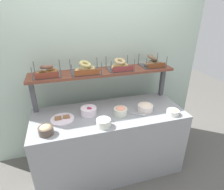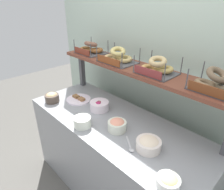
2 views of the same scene
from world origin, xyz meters
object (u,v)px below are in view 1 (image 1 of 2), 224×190
(bowl_egg_salad, at_px, (173,112))
(bowl_lox_spread, at_px, (120,111))
(bagel_basket_sesame, at_px, (120,66))
(bagel_basket_poppy, at_px, (152,62))
(bowl_cream_cheese, at_px, (103,122))
(bagel_basket_plain, at_px, (85,69))
(bowl_potato_salad, at_px, (145,107))
(bowl_hummus, at_px, (46,130))
(serving_spoon_near_plate, at_px, (140,115))
(bagel_basket_cinnamon_raisin, at_px, (47,72))
(bowl_beet_salad, at_px, (89,111))
(serving_plate_white, at_px, (62,119))

(bowl_egg_salad, relative_size, bowl_lox_spread, 0.91)
(bagel_basket_sesame, bearing_deg, bagel_basket_poppy, 1.58)
(bowl_cream_cheese, distance_m, bagel_basket_plain, 0.65)
(bowl_potato_salad, relative_size, bowl_hummus, 1.26)
(bowl_cream_cheese, distance_m, bagel_basket_poppy, 1.03)
(serving_spoon_near_plate, bearing_deg, bagel_basket_poppy, 53.09)
(bowl_egg_salad, distance_m, bagel_basket_plain, 1.12)
(bagel_basket_plain, distance_m, bagel_basket_poppy, 0.86)
(bowl_cream_cheese, relative_size, bagel_basket_plain, 0.44)
(bagel_basket_cinnamon_raisin, relative_size, bagel_basket_poppy, 1.01)
(bagel_basket_cinnamon_raisin, distance_m, bagel_basket_plain, 0.42)
(bowl_egg_salad, relative_size, bowl_beet_salad, 0.76)
(bowl_beet_salad, xyz_separation_m, bowl_cream_cheese, (0.11, -0.28, 0.01))
(bowl_beet_salad, height_order, bowl_potato_salad, bowl_beet_salad)
(bowl_lox_spread, relative_size, bagel_basket_plain, 0.46)
(bagel_basket_cinnamon_raisin, bearing_deg, bagel_basket_plain, -2.89)
(serving_spoon_near_plate, bearing_deg, bowl_beet_salad, 161.71)
(bowl_hummus, bearing_deg, bagel_basket_plain, 43.90)
(bowl_egg_salad, relative_size, bowl_hummus, 0.96)
(bagel_basket_poppy, bearing_deg, bowl_cream_cheese, -146.22)
(serving_plate_white, distance_m, bagel_basket_poppy, 1.30)
(bowl_egg_salad, xyz_separation_m, bagel_basket_poppy, (-0.04, 0.51, 0.44))
(bowl_egg_salad, height_order, bowl_lox_spread, bowl_lox_spread)
(serving_plate_white, distance_m, bagel_basket_plain, 0.62)
(bowl_cream_cheese, relative_size, bowl_hummus, 1.03)
(bowl_cream_cheese, bearing_deg, bagel_basket_cinnamon_raisin, 134.59)
(bowl_cream_cheese, bearing_deg, serving_plate_white, 149.27)
(bowl_beet_salad, distance_m, serving_spoon_near_plate, 0.59)
(serving_spoon_near_plate, height_order, bagel_basket_poppy, bagel_basket_poppy)
(bagel_basket_plain, bearing_deg, serving_spoon_near_plate, -36.62)
(bagel_basket_cinnamon_raisin, bearing_deg, bagel_basket_sesame, -0.45)
(bowl_hummus, bearing_deg, bowl_lox_spread, 9.93)
(bowl_beet_salad, height_order, serving_spoon_near_plate, bowl_beet_salad)
(bowl_hummus, xyz_separation_m, bagel_basket_sesame, (0.90, 0.48, 0.43))
(bowl_beet_salad, height_order, serving_plate_white, bowl_beet_salad)
(bowl_lox_spread, distance_m, bowl_cream_cheese, 0.29)
(bowl_beet_salad, xyz_separation_m, bagel_basket_poppy, (0.88, 0.24, 0.43))
(bowl_beet_salad, bearing_deg, serving_spoon_near_plate, -18.29)
(bagel_basket_sesame, bearing_deg, bagel_basket_cinnamon_raisin, 179.55)
(bowl_potato_salad, bearing_deg, serving_plate_white, 175.98)
(bowl_lox_spread, xyz_separation_m, bowl_potato_salad, (0.31, 0.00, -0.00))
(bowl_lox_spread, height_order, bagel_basket_cinnamon_raisin, bagel_basket_cinnamon_raisin)
(bowl_lox_spread, distance_m, serving_spoon_near_plate, 0.23)
(serving_spoon_near_plate, distance_m, bagel_basket_plain, 0.82)
(bowl_egg_salad, xyz_separation_m, bowl_hummus, (-1.38, 0.02, 0.01))
(bowl_cream_cheese, distance_m, bagel_basket_sesame, 0.74)
(bowl_hummus, distance_m, bagel_basket_poppy, 1.49)
(bowl_egg_salad, distance_m, bagel_basket_poppy, 0.68)
(bowl_beet_salad, bearing_deg, bagel_basket_cinnamon_raisin, 149.37)
(bowl_lox_spread, height_order, bagel_basket_poppy, bagel_basket_poppy)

